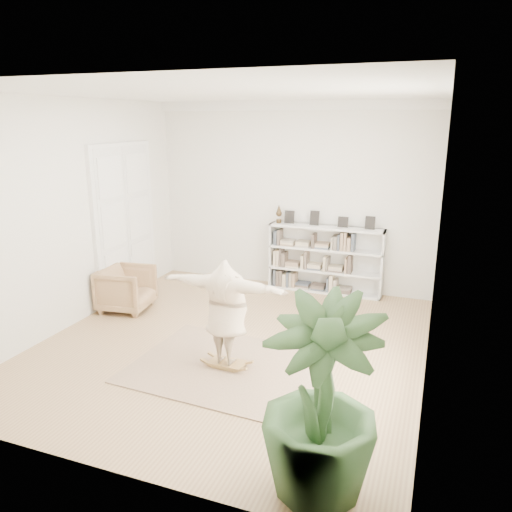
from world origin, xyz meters
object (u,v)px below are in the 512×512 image
Objects in this scene: bookshelf at (325,260)px; armchair at (127,289)px; rocker_board at (227,363)px; houseplant at (320,400)px; person at (226,309)px.

bookshelf is 3.75m from armchair.
armchair is 1.74× the size of rocker_board.
bookshelf is 1.19× the size of houseplant.
person is (-0.52, -3.52, 0.21)m from bookshelf.
bookshelf is 3.60m from rocker_board.
bookshelf reaches higher than rocker_board.
person is 0.96× the size of houseplant.
person is (2.52, -1.35, 0.46)m from armchair.
rocker_board is 2.66m from houseplant.
houseplant reaches higher than bookshelf.
bookshelf is 4.50× the size of rocker_board.
person is at bearing -87.10° from rocker_board.
rocker_board is at bearing 132.76° from houseplant.
rocker_board is (2.52, -1.35, -0.32)m from armchair.
bookshelf is 2.59× the size of armchair.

